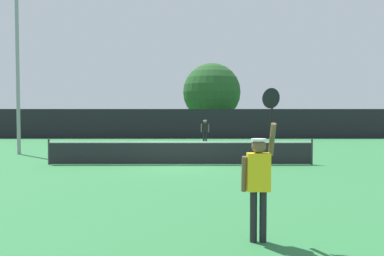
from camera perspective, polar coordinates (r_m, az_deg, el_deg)
ground_plane at (r=16.77m, az=-1.65°, el=-5.20°), size 120.00×120.00×0.00m
tennis_net at (r=16.71m, az=-1.65°, el=-3.46°), size 10.99×0.08×1.07m
perimeter_fence at (r=33.37m, az=-0.82°, el=0.62°), size 33.89×0.12×2.43m
player_serving at (r=6.86m, az=9.48°, el=-6.37°), size 0.67×0.40×2.60m
player_receiving at (r=27.64m, az=1.86°, el=-0.18°), size 0.57×0.24×1.63m
tennis_ball at (r=16.96m, az=-1.47°, el=-5.00°), size 0.07×0.07×0.07m
light_pole at (r=22.74m, az=-23.48°, el=8.76°), size 1.18×0.28×8.51m
large_tree at (r=39.43m, az=2.84°, el=5.08°), size 5.62×5.62×6.93m
parked_car_near at (r=41.75m, az=2.44°, el=0.35°), size 1.96×4.23×1.69m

